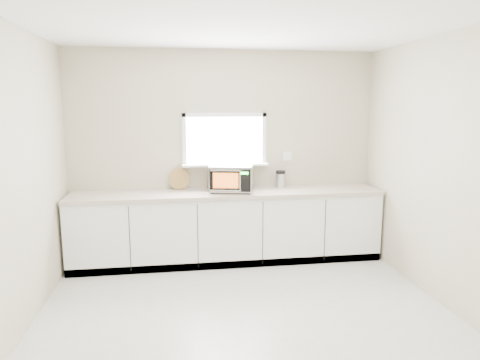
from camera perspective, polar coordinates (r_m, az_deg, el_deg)
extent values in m
plane|color=beige|center=(4.15, 1.38, -18.84)|extent=(4.00, 4.00, 0.00)
cube|color=beige|center=(5.65, -2.07, 3.36)|extent=(4.00, 0.02, 2.70)
cube|color=white|center=(5.62, -2.07, 5.37)|extent=(1.00, 0.02, 0.60)
cube|color=white|center=(5.59, -1.97, 2.05)|extent=(1.12, 0.16, 0.03)
cube|color=white|center=(5.59, -2.07, 8.68)|extent=(1.10, 0.04, 0.05)
cube|color=white|center=(5.64, -2.03, 2.06)|extent=(1.10, 0.04, 0.05)
cube|color=white|center=(5.57, -7.45, 5.25)|extent=(0.05, 0.04, 0.70)
cube|color=white|center=(5.69, 3.23, 5.42)|extent=(0.05, 0.04, 0.70)
cube|color=white|center=(5.80, 6.32, 3.18)|extent=(0.12, 0.01, 0.12)
cube|color=white|center=(5.54, -1.66, -6.39)|extent=(3.92, 0.60, 0.88)
cube|color=beige|center=(5.42, -1.67, -1.74)|extent=(3.92, 0.64, 0.04)
cylinder|color=black|center=(5.30, -3.66, -1.71)|extent=(0.03, 0.03, 0.02)
cylinder|color=black|center=(5.61, -3.24, -1.07)|extent=(0.03, 0.03, 0.02)
cylinder|color=black|center=(5.26, 1.10, -1.78)|extent=(0.03, 0.03, 0.02)
cylinder|color=black|center=(5.57, 1.25, -1.13)|extent=(0.03, 0.03, 0.02)
cube|color=#B3B6BB|center=(5.40, -1.15, 0.30)|extent=(0.60, 0.50, 0.31)
cube|color=black|center=(5.20, -1.35, -0.07)|extent=(0.49, 0.12, 0.28)
cube|color=orange|center=(5.20, -1.93, -0.08)|extent=(0.30, 0.07, 0.19)
cylinder|color=silver|center=(5.17, 0.02, -0.14)|extent=(0.02, 0.02, 0.25)
cube|color=black|center=(5.18, 0.61, -0.10)|extent=(0.12, 0.03, 0.27)
cube|color=#19FF33|center=(5.16, 0.61, 0.91)|extent=(0.09, 0.02, 0.03)
cube|color=silver|center=(5.38, -1.15, 2.00)|extent=(0.60, 0.50, 0.01)
cube|color=#422E17|center=(5.49, -3.67, 0.01)|extent=(0.16, 0.24, 0.26)
cube|color=black|center=(5.43, -4.11, 1.04)|extent=(0.03, 0.05, 0.10)
cube|color=black|center=(5.42, -3.79, 1.14)|extent=(0.03, 0.05, 0.10)
cube|color=black|center=(5.42, -3.46, 0.92)|extent=(0.03, 0.05, 0.10)
cube|color=black|center=(5.42, -3.96, 1.36)|extent=(0.03, 0.05, 0.10)
cube|color=black|center=(5.41, -3.58, 1.36)|extent=(0.03, 0.05, 0.10)
cylinder|color=#A57B40|center=(5.60, -8.07, 0.18)|extent=(0.28, 0.07, 0.28)
cylinder|color=#B3B6BB|center=(5.71, 5.42, -0.04)|extent=(0.16, 0.16, 0.18)
cylinder|color=black|center=(5.70, 5.44, 1.08)|extent=(0.15, 0.15, 0.04)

